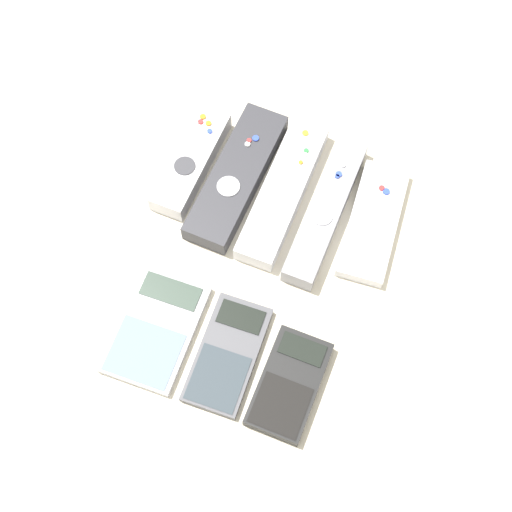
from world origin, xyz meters
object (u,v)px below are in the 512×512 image
Objects in this scene: calculator_0 at (156,328)px; calculator_1 at (228,354)px; remote_2 at (285,192)px; remote_3 at (326,210)px; calculator_2 at (289,384)px; remote_1 at (237,176)px; remote_0 at (191,161)px; remote_4 at (373,222)px.

calculator_1 is at bearing -0.70° from calculator_0.
calculator_0 is at bearing -109.00° from remote_2.
remote_3 is 1.54× the size of calculator_1.
calculator_2 is (0.09, -0.23, -0.00)m from remote_2.
remote_3 is 1.73× the size of calculator_2.
remote_1 reaches higher than calculator_0.
calculator_2 reaches higher than calculator_0.
calculator_1 is (0.14, -0.22, -0.01)m from remote_0.
remote_0 is 0.77× the size of remote_1.
remote_1 is 0.22m from calculator_0.
calculator_1 is (0.01, -0.22, -0.01)m from remote_2.
remote_0 and remote_1 have the same top height.
remote_0 is 0.96× the size of remote_4.
remote_0 reaches higher than calculator_1.
remote_1 reaches higher than calculator_2.
remote_0 is 0.75× the size of remote_3.
calculator_2 is at bearing -68.15° from remote_2.
calculator_0 is (0.05, -0.22, -0.01)m from remote_0.
calculator_2 is at bearing -80.54° from remote_3.
remote_0 is 0.25m from remote_4.
remote_2 is 0.06m from remote_3.
remote_0 is 0.23m from calculator_0.
calculator_1 is at bearing -86.64° from remote_2.
remote_4 is 1.36× the size of calculator_2.
remote_3 is at bearing -0.11° from remote_0.
calculator_2 is (-0.03, -0.23, 0.00)m from remote_4.
remote_2 is at bearing 111.85° from calculator_2.
remote_3 reaches higher than calculator_2.
remote_4 is 0.30m from calculator_0.
remote_4 is at bearing 62.48° from calculator_1.
remote_3 is at bearing -176.68° from remote_4.
calculator_0 is (-0.02, -0.22, -0.01)m from remote_1.
remote_3 is 1.50× the size of calculator_0.
remote_0 is 1.30× the size of calculator_2.
remote_1 is at bearing 176.90° from remote_4.
remote_4 is 1.18× the size of calculator_0.
remote_3 is 0.26m from calculator_0.
remote_2 reaches higher than calculator_1.
remote_3 is (0.06, -0.01, 0.00)m from remote_2.
remote_0 is 0.19m from remote_3.
remote_2 is at bearing 4.17° from remote_1.
calculator_1 is 1.13× the size of calculator_2.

